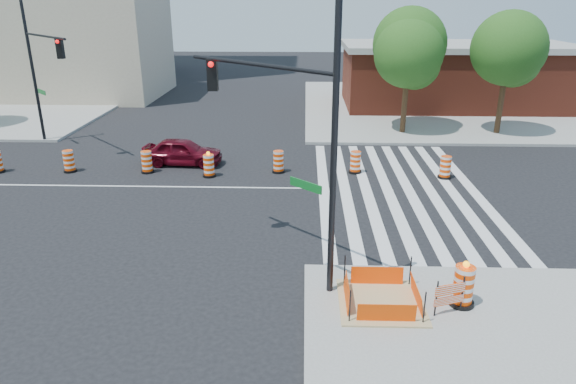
{
  "coord_description": "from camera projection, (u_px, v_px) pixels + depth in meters",
  "views": [
    {
      "loc": [
        6.95,
        -20.61,
        7.61
      ],
      "look_at": [
        6.41,
        -4.17,
        1.4
      ],
      "focal_mm": 32.0,
      "sensor_mm": 36.0,
      "label": 1
    }
  ],
  "objects": [
    {
      "name": "tree_north_e",
      "position": [
        509.0,
        53.0,
        28.9
      ],
      "size": [
        4.17,
        4.17,
        7.08
      ],
      "color": "#382314",
      "rests_on": "ground"
    },
    {
      "name": "signal_pole_nw",
      "position": [
        41.0,
        62.0,
        26.42
      ],
      "size": [
        3.98,
        4.12,
        7.41
      ],
      "rotation": [
        0.0,
        0.0,
        -0.8
      ],
      "color": "black",
      "rests_on": "ground"
    },
    {
      "name": "red_coupe",
      "position": [
        183.0,
        152.0,
        24.91
      ],
      "size": [
        3.9,
        1.78,
        1.3
      ],
      "primitive_type": "imported",
      "rotation": [
        0.0,
        0.0,
        1.51
      ],
      "color": "#530714",
      "rests_on": "ground"
    },
    {
      "name": "median_drum_4",
      "position": [
        209.0,
        166.0,
        23.25
      ],
      "size": [
        0.6,
        0.6,
        1.18
      ],
      "color": "black",
      "rests_on": "ground"
    },
    {
      "name": "median_drum_3",
      "position": [
        147.0,
        163.0,
        23.79
      ],
      "size": [
        0.6,
        0.6,
        1.02
      ],
      "color": "black",
      "rests_on": "ground"
    },
    {
      "name": "pit_drum",
      "position": [
        463.0,
        287.0,
        13.17
      ],
      "size": [
        0.65,
        0.65,
        1.27
      ],
      "color": "black",
      "rests_on": "ground"
    },
    {
      "name": "crosswalk_east",
      "position": [
        398.0,
        189.0,
        21.83
      ],
      "size": [
        6.75,
        13.5,
        0.01
      ],
      "color": "silver",
      "rests_on": "ground"
    },
    {
      "name": "sidewalk_ne",
      "position": [
        452.0,
        106.0,
        38.42
      ],
      "size": [
        22.0,
        22.0,
        0.15
      ],
      "primitive_type": "cube",
      "color": "gray",
      "rests_on": "ground"
    },
    {
      "name": "signal_pole_se",
      "position": [
        289.0,
        121.0,
        13.47
      ],
      "size": [
        4.24,
        3.94,
        7.48
      ],
      "rotation": [
        0.0,
        0.0,
        2.39
      ],
      "color": "black",
      "rests_on": "ground"
    },
    {
      "name": "median_drum_6",
      "position": [
        355.0,
        163.0,
        23.76
      ],
      "size": [
        0.6,
        0.6,
        1.02
      ],
      "color": "black",
      "rests_on": "ground"
    },
    {
      "name": "ground",
      "position": [
        143.0,
        186.0,
        22.17
      ],
      "size": [
        120.0,
        120.0,
        0.0
      ],
      "primitive_type": "plane",
      "color": "black",
      "rests_on": "ground"
    },
    {
      "name": "beige_midrise",
      "position": [
        71.0,
        33.0,
        41.34
      ],
      "size": [
        14.0,
        10.0,
        10.0
      ],
      "primitive_type": "cube",
      "color": "tan",
      "rests_on": "ground"
    },
    {
      "name": "median_drum_2",
      "position": [
        69.0,
        162.0,
        23.9
      ],
      "size": [
        0.6,
        0.6,
        1.02
      ],
      "color": "black",
      "rests_on": "ground"
    },
    {
      "name": "brick_storefront",
      "position": [
        456.0,
        76.0,
        37.63
      ],
      "size": [
        16.5,
        8.5,
        4.6
      ],
      "color": "maroon",
      "rests_on": "ground"
    },
    {
      "name": "tree_north_c",
      "position": [
        409.0,
        57.0,
        29.18
      ],
      "size": [
        3.92,
        3.92,
        6.67
      ],
      "color": "#382314",
      "rests_on": "ground"
    },
    {
      "name": "median_drum_5",
      "position": [
        278.0,
        162.0,
        23.82
      ],
      "size": [
        0.6,
        0.6,
        1.02
      ],
      "color": "black",
      "rests_on": "ground"
    },
    {
      "name": "tree_north_d",
      "position": [
        410.0,
        49.0,
        29.95
      ],
      "size": [
        4.27,
        4.27,
        7.26
      ],
      "color": "#382314",
      "rests_on": "ground"
    },
    {
      "name": "lane_centerline",
      "position": [
        143.0,
        186.0,
        22.17
      ],
      "size": [
        14.0,
        0.12,
        0.01
      ],
      "primitive_type": "cube",
      "color": "silver",
      "rests_on": "ground"
    },
    {
      "name": "median_drum_7",
      "position": [
        445.0,
        168.0,
        23.03
      ],
      "size": [
        0.6,
        0.6,
        1.02
      ],
      "color": "black",
      "rests_on": "ground"
    },
    {
      "name": "barricade",
      "position": [
        450.0,
        295.0,
        12.8
      ],
      "size": [
        0.81,
        0.31,
        0.99
      ],
      "rotation": [
        0.0,
        0.0,
        0.33
      ],
      "color": "#FF4505",
      "rests_on": "ground"
    },
    {
      "name": "excavation_pit",
      "position": [
        381.0,
        300.0,
        13.4
      ],
      "size": [
        2.2,
        2.2,
        0.9
      ],
      "color": "tan",
      "rests_on": "ground"
    }
  ]
}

